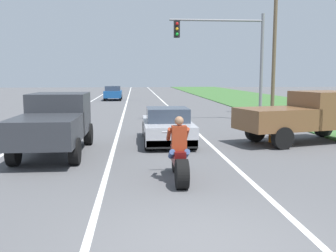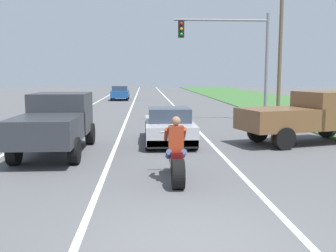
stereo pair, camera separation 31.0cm
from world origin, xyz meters
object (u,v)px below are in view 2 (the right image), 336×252
(sports_car_silver, at_px, (169,126))
(distant_car_far_ahead, at_px, (120,93))
(motorcycle_with_rider, at_px, (176,158))
(traffic_light_mast_near, at_px, (237,49))
(construction_barrel_nearest, at_px, (279,130))
(pickup_truck_left_lane_dark_grey, at_px, (56,121))
(pickup_truck_right_shoulder_brown, at_px, (307,115))

(sports_car_silver, distance_m, distant_car_far_ahead, 26.56)
(motorcycle_with_rider, distance_m, traffic_light_mast_near, 13.48)
(motorcycle_with_rider, relative_size, construction_barrel_nearest, 2.21)
(motorcycle_with_rider, bearing_deg, sports_car_silver, 88.14)
(motorcycle_with_rider, relative_size, traffic_light_mast_near, 0.37)
(pickup_truck_left_lane_dark_grey, relative_size, construction_barrel_nearest, 4.80)
(pickup_truck_left_lane_dark_grey, height_order, distant_car_far_ahead, pickup_truck_left_lane_dark_grey)
(sports_car_silver, distance_m, traffic_light_mast_near, 8.59)
(motorcycle_with_rider, distance_m, sports_car_silver, 5.61)
(sports_car_silver, distance_m, pickup_truck_left_lane_dark_grey, 4.35)
(motorcycle_with_rider, relative_size, sports_car_silver, 0.51)
(construction_barrel_nearest, relative_size, distant_car_far_ahead, 0.25)
(pickup_truck_right_shoulder_brown, bearing_deg, motorcycle_with_rider, -136.84)
(motorcycle_with_rider, bearing_deg, pickup_truck_left_lane_dark_grey, 135.03)
(pickup_truck_right_shoulder_brown, relative_size, construction_barrel_nearest, 5.14)
(pickup_truck_right_shoulder_brown, height_order, construction_barrel_nearest, pickup_truck_right_shoulder_brown)
(pickup_truck_right_shoulder_brown, distance_m, construction_barrel_nearest, 1.21)
(sports_car_silver, bearing_deg, construction_barrel_nearest, -4.26)
(pickup_truck_right_shoulder_brown, bearing_deg, distant_car_far_ahead, 108.16)
(pickup_truck_right_shoulder_brown, distance_m, traffic_light_mast_near, 7.79)
(motorcycle_with_rider, height_order, sports_car_silver, motorcycle_with_rider)
(traffic_light_mast_near, distance_m, distant_car_far_ahead, 21.39)
(pickup_truck_left_lane_dark_grey, xyz_separation_m, distant_car_far_ahead, (0.36, 28.24, -0.33))
(sports_car_silver, xyz_separation_m, pickup_truck_right_shoulder_brown, (5.28, -0.49, 0.48))
(pickup_truck_right_shoulder_brown, xyz_separation_m, construction_barrel_nearest, (-1.04, 0.17, -0.60))
(sports_car_silver, bearing_deg, motorcycle_with_rider, -91.86)
(traffic_light_mast_near, height_order, construction_barrel_nearest, traffic_light_mast_near)
(motorcycle_with_rider, bearing_deg, pickup_truck_right_shoulder_brown, 43.16)
(pickup_truck_right_shoulder_brown, distance_m, distant_car_far_ahead, 28.22)
(motorcycle_with_rider, relative_size, pickup_truck_right_shoulder_brown, 0.43)
(sports_car_silver, xyz_separation_m, construction_barrel_nearest, (4.24, -0.32, -0.13))
(pickup_truck_left_lane_dark_grey, xyz_separation_m, traffic_light_mast_near, (8.11, 8.57, 2.94))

